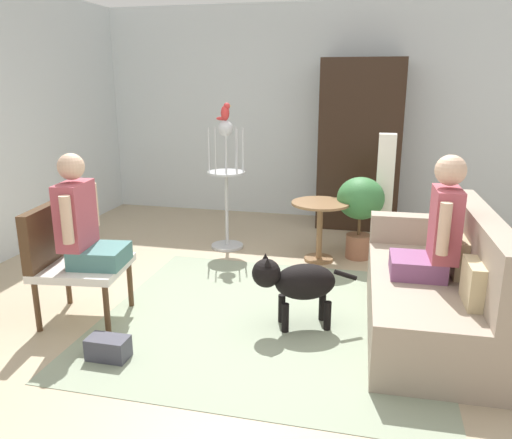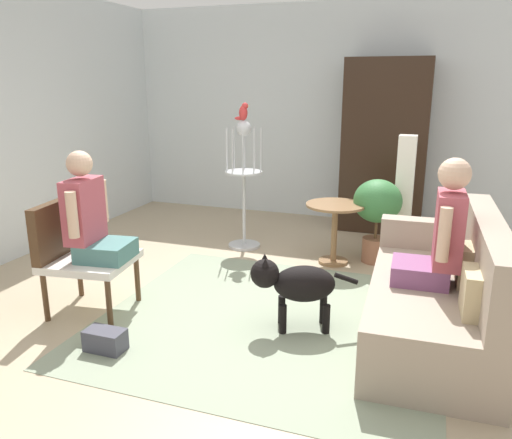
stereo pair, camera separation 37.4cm
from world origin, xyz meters
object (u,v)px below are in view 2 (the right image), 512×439
(dog, at_px, (296,283))
(parrot, at_px, (243,112))
(person_on_armchair, at_px, (91,217))
(column_lamp, at_px, (404,198))
(round_end_table, at_px, (335,221))
(couch, at_px, (440,298))
(person_on_couch, at_px, (441,234))
(potted_plant, at_px, (377,208))
(armoire_cabinet, at_px, (385,147))
(bird_cage_stand, at_px, (244,182))
(handbag, at_px, (105,340))
(armchair, at_px, (75,248))

(dog, bearing_deg, parrot, 121.69)
(person_on_armchair, distance_m, column_lamp, 3.15)
(round_end_table, bearing_deg, person_on_armchair, -132.34)
(couch, bearing_deg, dog, -169.93)
(person_on_couch, bearing_deg, potted_plant, 110.58)
(column_lamp, bearing_deg, armoire_cabinet, 107.42)
(round_end_table, bearing_deg, bird_cage_stand, 169.75)
(column_lamp, relative_size, armoire_cabinet, 0.62)
(round_end_table, relative_size, handbag, 2.26)
(potted_plant, bearing_deg, dog, -103.07)
(parrot, bearing_deg, dog, -58.31)
(couch, xyz_separation_m, parrot, (-2.08, 1.53, 1.18))
(couch, bearing_deg, column_lamp, 102.19)
(armoire_cabinet, bearing_deg, person_on_couch, -76.83)
(armchair, bearing_deg, armoire_cabinet, 57.22)
(person_on_couch, height_order, bird_cage_stand, bird_cage_stand)
(couch, distance_m, handbag, 2.39)
(armchair, bearing_deg, handbag, -40.02)
(person_on_armchair, distance_m, potted_plant, 2.80)
(couch, distance_m, dog, 1.04)
(armoire_cabinet, bearing_deg, couch, -75.90)
(armchair, relative_size, bird_cage_stand, 0.64)
(armchair, bearing_deg, person_on_armchair, 7.32)
(couch, relative_size, parrot, 9.62)
(person_on_armchair, xyz_separation_m, bird_cage_stand, (0.55, 1.95, -0.05))
(person_on_armchair, distance_m, bird_cage_stand, 2.03)
(round_end_table, relative_size, bird_cage_stand, 0.44)
(parrot, distance_m, column_lamp, 1.92)
(armchair, height_order, person_on_couch, person_on_couch)
(bird_cage_stand, relative_size, parrot, 7.54)
(dog, distance_m, column_lamp, 2.09)
(bird_cage_stand, xyz_separation_m, armoire_cabinet, (1.38, 1.26, 0.30))
(person_on_couch, height_order, armoire_cabinet, armoire_cabinet)
(person_on_couch, xyz_separation_m, handbag, (-2.14, -0.91, -0.73))
(person_on_armchair, bearing_deg, dog, 8.42)
(person_on_armchair, xyz_separation_m, armoire_cabinet, (1.92, 3.21, 0.25))
(couch, height_order, round_end_table, couch)
(round_end_table, distance_m, parrot, 1.51)
(dog, bearing_deg, couch, 10.07)
(person_on_armchair, bearing_deg, bird_cage_stand, 74.37)
(couch, relative_size, person_on_couch, 2.03)
(person_on_couch, height_order, handbag, person_on_couch)
(person_on_couch, bearing_deg, dog, -171.30)
(person_on_couch, relative_size, bird_cage_stand, 0.63)
(dog, xyz_separation_m, parrot, (-1.06, 1.72, 1.14))
(round_end_table, relative_size, potted_plant, 0.72)
(dog, relative_size, parrot, 4.10)
(column_lamp, bearing_deg, handbag, -123.37)
(column_lamp, bearing_deg, person_on_armchair, -135.38)
(armchair, relative_size, column_lamp, 0.70)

